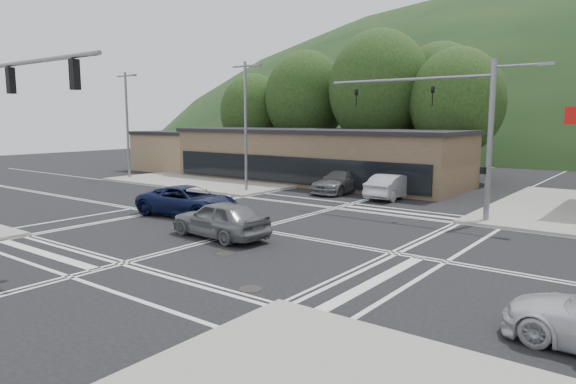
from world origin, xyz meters
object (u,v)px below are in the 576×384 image
Objects in this scene: car_blue_west at (188,201)px; car_northbound at (341,182)px; car_grey_center at (220,219)px; car_queue_a at (392,186)px; car_queue_b at (404,186)px.

car_blue_west is 12.44m from car_northbound.
car_blue_west is 1.17× the size of car_grey_center.
car_queue_a is (6.04, 12.04, 0.01)m from car_blue_west.
car_blue_west is at bearing 74.32° from car_queue_b.
car_blue_west is 1.16× the size of car_queue_a.
car_grey_center is 1.00× the size of car_queue_a.
car_blue_west is at bearing -98.81° from car_northbound.
car_queue_a is at bearing -35.35° from car_blue_west.
car_grey_center is (4.99, -2.67, 0.04)m from car_blue_west.
car_queue_a is 1.48m from car_queue_b.
car_queue_a is 4.02m from car_northbound.
car_queue_b is at bearing -96.91° from car_queue_a.
car_grey_center is 0.90× the size of car_northbound.
car_grey_center is 14.75m from car_queue_a.
car_blue_west is 5.66m from car_grey_center.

